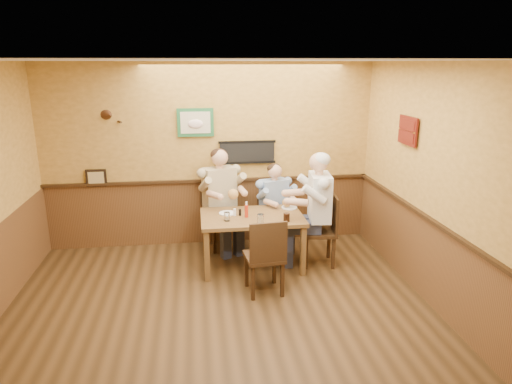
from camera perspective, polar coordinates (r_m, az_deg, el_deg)
The scene contains 17 objects.
room at distance 4.71m, azimuth -3.21°, elevation 2.43°, with size 5.02×5.03×2.81m.
dining_table at distance 6.31m, azimuth -0.51°, elevation -3.75°, with size 1.40×0.90×0.75m.
chair_back_left at distance 7.04m, azimuth -4.51°, elevation -3.15°, with size 0.45×0.45×0.98m, color #372311, non-canonical shape.
chair_back_right at distance 7.06m, azimuth 2.21°, elevation -3.67°, with size 0.39×0.39×0.83m, color #372311, non-canonical shape.
chair_right_end at distance 6.50m, azimuth 7.81°, elevation -4.72°, with size 0.47×0.47×1.01m, color #372311, non-canonical shape.
chair_near_side at distance 5.68m, azimuth 1.02°, elevation -7.88°, with size 0.46×0.46×0.99m, color #372311, non-canonical shape.
diner_tan_shirt at distance 6.97m, azimuth -4.55°, elevation -1.52°, with size 0.65×0.65×1.40m, color #C9B68A, non-canonical shape.
diner_blue_polo at distance 7.00m, azimuth 2.23°, elevation -2.30°, with size 0.55×0.55×1.19m, color #7D97BC, non-canonical shape.
diner_white_elder at distance 6.43m, azimuth 7.89°, elevation -2.91°, with size 0.67×0.67×1.45m, color silver, non-canonical shape.
water_glass_left at distance 6.08m, azimuth -3.65°, elevation -3.08°, with size 0.08×0.08×0.12m, color silver.
water_glass_mid at distance 5.95m, azimuth 0.56°, elevation -3.41°, with size 0.09×0.09×0.13m, color white.
cola_tumbler at distance 6.06m, azimuth 3.84°, elevation -3.18°, with size 0.08×0.08×0.11m, color black.
hot_sauce_bottle at distance 6.19m, azimuth -1.21°, elevation -2.30°, with size 0.05×0.05×0.20m, color red.
salt_shaker at distance 6.27m, azimuth -2.68°, elevation -2.55°, with size 0.04×0.04×0.10m, color white.
pepper_shaker at distance 6.28m, azimuth -2.02°, elevation -2.55°, with size 0.04×0.04×0.09m, color black.
plate_far_left at distance 6.37m, azimuth -3.61°, elevation -2.65°, with size 0.23×0.23×0.02m, color white.
plate_far_right at distance 6.62m, azimuth 4.19°, elevation -1.95°, with size 0.23×0.23×0.02m, color silver.
Camera 1 is at (-0.22, -4.40, 2.79)m, focal length 32.00 mm.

